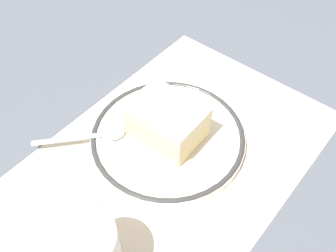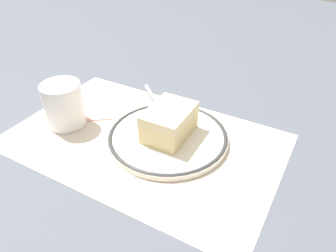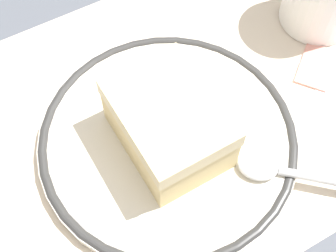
# 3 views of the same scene
# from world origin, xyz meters

# --- Properties ---
(ground_plane) EXTENTS (2.40, 2.40, 0.00)m
(ground_plane) POSITION_xyz_m (0.00, 0.00, 0.00)
(ground_plane) COLOR #4C515B
(placemat) EXTENTS (0.49, 0.31, 0.00)m
(placemat) POSITION_xyz_m (0.00, 0.00, 0.00)
(placemat) COLOR beige
(placemat) RESTS_ON ground_plane
(plate) EXTENTS (0.22, 0.22, 0.01)m
(plate) POSITION_xyz_m (-0.04, -0.02, 0.01)
(plate) COLOR silver
(plate) RESTS_ON placemat
(cake_slice) EXTENTS (0.07, 0.10, 0.05)m
(cake_slice) POSITION_xyz_m (-0.04, -0.03, 0.04)
(cake_slice) COLOR beige
(cake_slice) RESTS_ON plate
(spoon) EXTENTS (0.11, 0.10, 0.01)m
(spoon) POSITION_xyz_m (0.03, -0.10, 0.02)
(spoon) COLOR silver
(spoon) RESTS_ON plate
(cup) EXTENTS (0.07, 0.07, 0.08)m
(cup) POSITION_xyz_m (0.16, 0.03, 0.04)
(cup) COLOR white
(cup) RESTS_ON placemat
(napkin) EXTENTS (0.15, 0.13, 0.00)m
(napkin) POSITION_xyz_m (0.17, -0.07, 0.00)
(napkin) COLOR white
(napkin) RESTS_ON placemat
(sugar_packet) EXTENTS (0.06, 0.05, 0.01)m
(sugar_packet) POSITION_xyz_m (0.12, -0.02, 0.00)
(sugar_packet) COLOR #E5998C
(sugar_packet) RESTS_ON placemat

